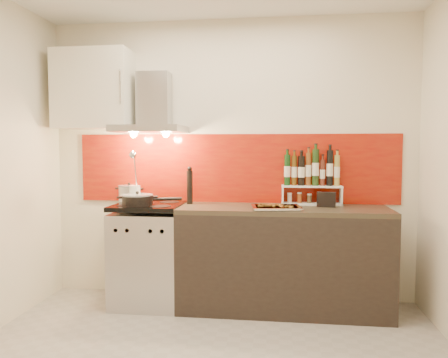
# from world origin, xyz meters

# --- Properties ---
(back_wall) EXTENTS (3.40, 0.02, 2.60)m
(back_wall) POSITION_xyz_m (0.00, 1.40, 1.30)
(back_wall) COLOR silver
(back_wall) RESTS_ON ground
(backsplash) EXTENTS (3.00, 0.02, 0.64)m
(backsplash) POSITION_xyz_m (0.05, 1.39, 1.22)
(backsplash) COLOR #8C0B07
(backsplash) RESTS_ON back_wall
(range_stove) EXTENTS (0.60, 0.60, 0.91)m
(range_stove) POSITION_xyz_m (-0.70, 1.10, 0.44)
(range_stove) COLOR #B7B7BA
(range_stove) RESTS_ON ground
(counter) EXTENTS (1.80, 0.60, 0.90)m
(counter) POSITION_xyz_m (0.50, 1.10, 0.45)
(counter) COLOR black
(counter) RESTS_ON ground
(range_hood) EXTENTS (0.62, 0.50, 0.61)m
(range_hood) POSITION_xyz_m (-0.70, 1.24, 1.74)
(range_hood) COLOR #B7B7BA
(range_hood) RESTS_ON back_wall
(upper_cabinet) EXTENTS (0.70, 0.35, 0.72)m
(upper_cabinet) POSITION_xyz_m (-1.25, 1.22, 1.95)
(upper_cabinet) COLOR white
(upper_cabinet) RESTS_ON back_wall
(stock_pot) EXTENTS (0.20, 0.20, 0.17)m
(stock_pot) POSITION_xyz_m (-0.95, 1.28, 0.99)
(stock_pot) COLOR #B7B7BA
(stock_pot) RESTS_ON range_stove
(saute_pan) EXTENTS (0.51, 0.27, 0.12)m
(saute_pan) POSITION_xyz_m (-0.76, 0.99, 0.96)
(saute_pan) COLOR black
(saute_pan) RESTS_ON range_stove
(utensil_jar) EXTENTS (0.10, 0.15, 0.48)m
(utensil_jar) POSITION_xyz_m (-0.84, 1.11, 1.04)
(utensil_jar) COLOR silver
(utensil_jar) RESTS_ON range_stove
(pepper_mill) EXTENTS (0.05, 0.05, 0.34)m
(pepper_mill) POSITION_xyz_m (-0.35, 1.22, 1.07)
(pepper_mill) COLOR black
(pepper_mill) RESTS_ON counter
(step_shelf) EXTENTS (0.54, 0.15, 0.50)m
(step_shelf) POSITION_xyz_m (0.75, 1.30, 1.13)
(step_shelf) COLOR white
(step_shelf) RESTS_ON counter
(caddy_box) EXTENTS (0.17, 0.09, 0.14)m
(caddy_box) POSITION_xyz_m (0.87, 1.16, 0.96)
(caddy_box) COLOR black
(caddy_box) RESTS_ON counter
(baking_tray) EXTENTS (0.44, 0.36, 0.03)m
(baking_tray) POSITION_xyz_m (0.44, 0.98, 0.92)
(baking_tray) COLOR silver
(baking_tray) RESTS_ON counter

